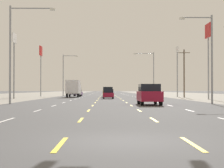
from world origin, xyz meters
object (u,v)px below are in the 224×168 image
Objects in this scene: suv_inner_right_nearest at (149,94)px; streetlight_left_row_0 at (15,47)px; suv_center_turn_midfar at (108,92)px; streetlight_right_row_1 at (151,71)px; pole_sign_left_row_1 at (14,49)px; streetlight_left_row_1 at (65,72)px; sedan_far_left_far at (78,93)px; pole_sign_right_row_2 at (177,61)px; hatchback_center_turn_near at (108,94)px; box_truck_far_left_mid at (74,88)px; pole_sign_right_row_1 at (208,40)px; pole_sign_left_row_2 at (41,58)px; streetlight_right_row_0 at (209,53)px.

streetlight_left_row_0 reaches higher than suv_inner_right_nearest.
streetlight_right_row_1 reaches higher than suv_center_turn_midfar.
pole_sign_left_row_1 is 22.83m from streetlight_left_row_1.
sedan_far_left_far is 0.46× the size of streetlight_left_row_0.
pole_sign_right_row_2 is 25.09m from streetlight_left_row_1.
suv_center_turn_midfar is (-3.76, 34.96, 0.00)m from suv_inner_right_nearest.
streetlight_left_row_0 is (-2.72, -45.17, 5.01)m from sedan_far_left_far.
suv_center_turn_midfar is (-0.01, 12.10, 0.24)m from hatchback_center_turn_near.
box_truck_far_left_mid is 6.66m from suv_center_turn_midfar.
hatchback_center_turn_near is 0.34× the size of pole_sign_right_row_1.
streetlight_right_row_1 is at bearing 0.00° from streetlight_left_row_1.
pole_sign_left_row_2 reaches higher than hatchback_center_turn_near.
streetlight_left_row_0 is 43.59m from streetlight_left_row_1.
streetlight_left_row_0 reaches higher than hatchback_center_turn_near.
pole_sign_right_row_1 reaches higher than pole_sign_left_row_1.
streetlight_right_row_1 is (-4.21, 8.00, -1.58)m from pole_sign_right_row_2.
pole_sign_left_row_1 is at bearing 128.85° from suv_inner_right_nearest.
pole_sign_right_row_2 is (14.06, 2.54, 6.31)m from suv_center_turn_midfar.
pole_sign_left_row_2 is at bearing 170.06° from pole_sign_right_row_2.
pole_sign_left_row_2 is (-7.64, -4.60, 7.59)m from sedan_far_left_far.
suv_center_turn_midfar is 20.25m from pole_sign_left_row_1.
box_truck_far_left_mid is 36.67m from streetlight_right_row_0.
streetlight_right_row_0 is at bearing -58.97° from pole_sign_left_row_2.
pole_sign_right_row_1 is at bearing 34.73° from streetlight_left_row_0.
pole_sign_left_row_1 is at bearing 177.50° from hatchback_center_turn_near.
pole_sign_right_row_2 reaches higher than hatchback_center_turn_near.
pole_sign_right_row_1 is at bearing -47.35° from streetlight_left_row_1.
pole_sign_right_row_1 is (11.18, 18.83, 7.90)m from suv_inner_right_nearest.
pole_sign_left_row_2 is at bearing 87.58° from pole_sign_left_row_1.
streetlight_right_row_1 reaches higher than suv_inner_right_nearest.
streetlight_left_row_0 is (-2.87, -32.52, 3.93)m from box_truck_far_left_mid.
pole_sign_right_row_2 is 42.69m from streetlight_left_row_0.
sedan_far_left_far is at bearing 174.53° from streetlight_right_row_1.
suv_inner_right_nearest is 30.99m from pole_sign_left_row_1.
hatchback_center_turn_near is at bearing 164.90° from pole_sign_right_row_1.
hatchback_center_turn_near is 0.38× the size of pole_sign_right_row_2.
streetlight_left_row_1 is (-9.64, 22.64, 4.54)m from hatchback_center_turn_near.
pole_sign_left_row_1 is (-15.20, 0.66, 7.22)m from hatchback_center_turn_near.
streetlight_right_row_0 is 0.97× the size of streetlight_left_row_1.
suv_inner_right_nearest is at bearing -8.23° from streetlight_left_row_0.
streetlight_right_row_1 is (16.60, -1.59, 5.00)m from sedan_far_left_far.
box_truck_far_left_mid is 1.47× the size of suv_center_turn_midfar.
pole_sign_right_row_2 is (10.31, 37.50, 6.31)m from suv_inner_right_nearest.
streetlight_left_row_1 is at bearing 32.33° from pole_sign_left_row_2.
hatchback_center_turn_near is 0.43× the size of streetlight_right_row_0.
streetlight_right_row_1 is at bearing 82.37° from suv_inner_right_nearest.
sedan_far_left_far is 0.44× the size of pole_sign_right_row_2.
suv_inner_right_nearest is 14.18m from streetlight_left_row_0.
streetlight_right_row_1 is at bearing 100.78° from pole_sign_right_row_1.
pole_sign_right_row_1 is (14.92, -4.03, 8.14)m from hatchback_center_turn_near.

